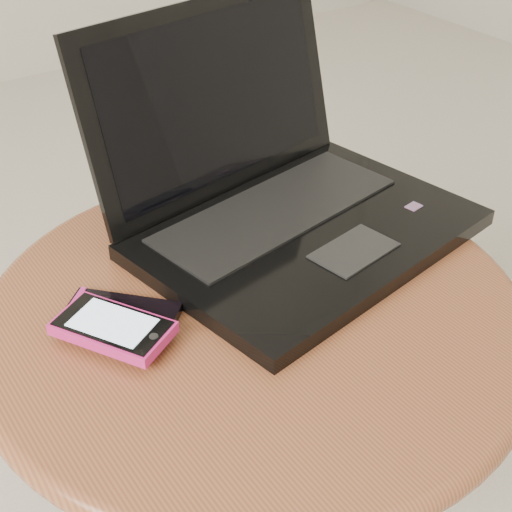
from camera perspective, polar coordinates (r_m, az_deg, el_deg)
table at (r=0.84m, az=-0.12°, el=-8.73°), size 0.58×0.58×0.46m
laptop at (r=0.88m, az=1.86°, el=4.80°), size 0.42×0.38×0.24m
phone_black at (r=0.76m, az=-10.41°, el=-4.55°), size 0.12×0.12×0.01m
phone_pink at (r=0.73m, az=-10.95°, el=-5.44°), size 0.11×0.13×0.01m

